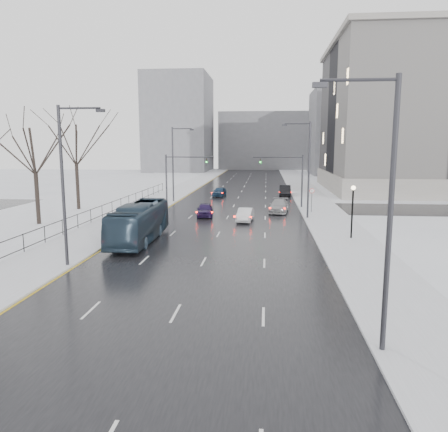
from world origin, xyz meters
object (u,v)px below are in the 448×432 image
(streetlight_r_near, at_px, (384,203))
(bus, at_px, (139,222))
(tree_park_e, at_px, (79,210))
(sedan_right_near, at_px, (245,215))
(sedan_right_far, at_px, (279,206))
(sedan_center_far, at_px, (220,192))
(streetlight_r_mid, at_px, (307,165))
(tree_park_d, at_px, (39,225))
(no_uturn_sign, at_px, (312,193))
(sedan_center_near, at_px, (205,210))
(lamppost_r_mid, at_px, (353,204))
(mast_signal_left, at_px, (175,174))
(streetlight_l_far, at_px, (175,161))
(sedan_right_distant, at_px, (285,190))
(mast_signal_right, at_px, (293,175))
(streetlight_l_near, at_px, (66,178))

(streetlight_r_near, bearing_deg, bus, 128.44)
(tree_park_e, relative_size, sedan_right_near, 3.35)
(sedan_right_near, relative_size, sedan_right_far, 0.80)
(tree_park_e, relative_size, sedan_center_far, 3.27)
(streetlight_r_mid, height_order, sedan_right_far, streetlight_r_mid)
(tree_park_d, distance_m, no_uturn_sign, 28.88)
(no_uturn_sign, relative_size, sedan_center_near, 0.64)
(lamppost_r_mid, bearing_deg, no_uturn_sign, 97.33)
(streetlight_r_mid, relative_size, bus, 0.93)
(streetlight_r_near, height_order, streetlight_r_mid, same)
(tree_park_d, xyz_separation_m, mast_signal_left, (10.47, 14.00, 4.11))
(tree_park_d, height_order, streetlight_l_far, streetlight_l_far)
(mast_signal_left, xyz_separation_m, sedan_right_far, (12.86, -3.82, -3.34))
(tree_park_e, bearing_deg, bus, -52.93)
(no_uturn_sign, bearing_deg, sedan_right_distant, 97.47)
(no_uturn_sign, xyz_separation_m, sedan_center_far, (-12.11, 15.30, -1.56))
(mast_signal_right, xyz_separation_m, sedan_center_near, (-9.83, -7.46, -3.35))
(streetlight_l_near, relative_size, sedan_center_near, 2.38)
(bus, distance_m, sedan_right_near, 12.80)
(bus, bearing_deg, sedan_center_near, 73.21)
(streetlight_r_mid, xyz_separation_m, mast_signal_left, (-15.49, 8.00, -1.51))
(mast_signal_left, bearing_deg, mast_signal_right, 0.00)
(no_uturn_sign, xyz_separation_m, bus, (-15.19, -16.16, -0.76))
(streetlight_r_mid, bearing_deg, mast_signal_right, 96.00)
(streetlight_l_near, bearing_deg, bus, 74.49)
(lamppost_r_mid, distance_m, no_uturn_sign, 14.13)
(streetlight_r_mid, bearing_deg, no_uturn_sign, 75.52)
(mast_signal_right, bearing_deg, mast_signal_left, 180.00)
(mast_signal_left, relative_size, no_uturn_sign, 2.41)
(bus, distance_m, sedan_center_near, 13.19)
(mast_signal_left, xyz_separation_m, bus, (1.33, -20.16, -2.56))
(lamppost_r_mid, xyz_separation_m, no_uturn_sign, (-1.80, 14.00, -0.64))
(sedan_center_near, xyz_separation_m, sedan_right_far, (8.04, 3.64, 0.02))
(tree_park_d, height_order, sedan_center_far, tree_park_d)
(no_uturn_sign, bearing_deg, tree_park_e, 180.00)
(sedan_right_near, bearing_deg, sedan_right_far, 65.70)
(mast_signal_left, relative_size, sedan_center_far, 1.57)
(no_uturn_sign, xyz_separation_m, sedan_right_distant, (-2.27, 17.29, -1.47))
(streetlight_l_far, xyz_separation_m, sedan_right_near, (10.15, -14.18, -4.91))
(mast_signal_right, bearing_deg, lamppost_r_mid, -78.46)
(tree_park_e, relative_size, streetlight_r_near, 1.35)
(sedan_right_near, height_order, sedan_right_far, sedan_right_far)
(tree_park_d, bearing_deg, tree_park_e, 92.29)
(tree_park_e, xyz_separation_m, streetlight_l_near, (10.03, -24.00, 5.62))
(sedan_center_near, bearing_deg, tree_park_e, 161.15)
(streetlight_r_near, bearing_deg, sedan_right_near, 102.54)
(streetlight_l_near, relative_size, sedan_center_far, 2.42)
(lamppost_r_mid, relative_size, sedan_right_far, 0.85)
(no_uturn_sign, bearing_deg, sedan_center_far, 128.37)
(streetlight_r_near, height_order, mast_signal_right, streetlight_r_near)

